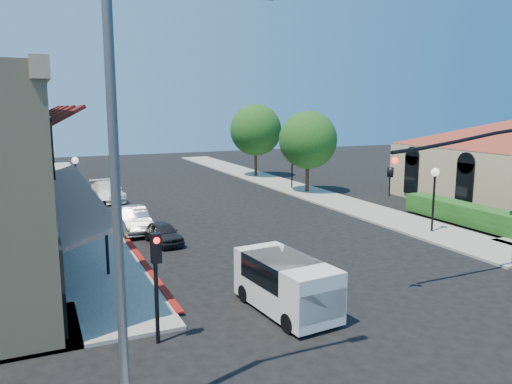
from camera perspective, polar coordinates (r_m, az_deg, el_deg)
name	(u,v)px	position (r m, az deg, el deg)	size (l,w,h in m)	color
ground	(409,316)	(17.66, 17.11, -13.36)	(120.00, 120.00, 0.00)	black
sidewalk_left	(69,198)	(39.70, -20.63, -0.64)	(3.50, 50.00, 0.12)	gray
sidewalk_right	(278,183)	(44.26, 2.56, 1.00)	(3.50, 50.00, 0.12)	gray
curb_red_strip	(148,271)	(21.57, -12.24, -8.86)	(0.25, 10.00, 0.06)	maroon
hedge	(461,224)	(31.67, 22.39, -3.39)	(1.40, 8.00, 1.10)	#1C4814
street_tree_a	(308,140)	(39.46, 5.95, 5.93)	(4.56, 4.56, 6.48)	#352415
street_tree_b	(256,130)	(48.34, -0.03, 7.10)	(4.94, 4.94, 7.02)	#352415
signal_mast_arm	(507,177)	(21.77, 26.73, 1.55)	(8.01, 0.39, 6.00)	black
secondary_signal	(156,268)	(14.50, -11.34, -8.47)	(0.28, 0.42, 3.32)	black
cobra_streetlight	(133,184)	(10.33, -13.83, 0.92)	(3.60, 0.25, 9.31)	#595B5E
lamppost_left_near	(105,211)	(20.61, -16.86, -2.04)	(0.44, 0.44, 3.57)	black
lamppost_left_far	(76,170)	(34.39, -19.93, 2.39)	(0.44, 0.44, 3.57)	black
lamppost_right_near	(435,184)	(28.24, 19.73, 0.91)	(0.44, 0.44, 3.57)	black
lamppost_right_far	(292,156)	(41.17, 4.16, 4.08)	(0.44, 0.44, 3.57)	black
white_van	(287,282)	(16.86, 3.52, -10.19)	(2.17, 4.27, 1.83)	white
parked_car_a	(163,233)	(25.50, -10.58, -4.62)	(1.27, 3.16, 1.08)	black
parked_car_b	(133,220)	(28.14, -13.88, -3.08)	(1.45, 4.16, 1.37)	gray
parked_car_c	(107,191)	(37.86, -16.64, 0.06)	(1.92, 4.73, 1.37)	white
parked_car_d	(105,192)	(38.86, -16.83, 0.05)	(1.74, 3.77, 1.05)	#AEB1B4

